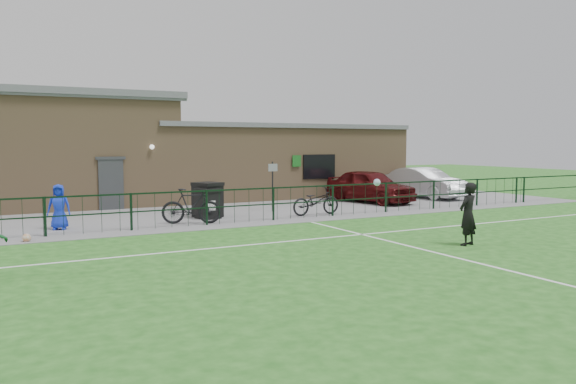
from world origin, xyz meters
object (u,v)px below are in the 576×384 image
wheelie_bin_left (208,205)px  spectator_child (59,207)px  bicycle_d (191,206)px  car_maroon (370,186)px  sign_post (273,186)px  wheelie_bin_right (208,201)px  car_silver (424,183)px  ball_ground (27,238)px  bicycle_e (316,201)px

wheelie_bin_left → spectator_child: size_ratio=0.70×
bicycle_d → car_maroon: bearing=-50.3°
wheelie_bin_left → sign_post: 3.29m
car_maroon → bicycle_d: bearing=-175.4°
wheelie_bin_right → car_maroon: bearing=-12.8°
car_maroon → wheelie_bin_right: bearing=177.8°
wheelie_bin_left → sign_post: (3.11, 0.96, 0.49)m
wheelie_bin_left → car_maroon: bearing=-6.3°
wheelie_bin_right → car_silver: (12.19, 1.97, 0.15)m
ball_ground → bicycle_d: bearing=12.8°
wheelie_bin_right → sign_post: (2.97, 0.57, 0.40)m
sign_post → bicycle_d: sign_post is taller
spectator_child → bicycle_e: bearing=11.0°
sign_post → car_maroon: 5.54m
wheelie_bin_left → bicycle_e: (3.99, -0.98, 0.02)m
car_maroon → bicycle_e: (-4.58, -2.80, -0.24)m
bicycle_e → sign_post: bearing=23.0°
sign_post → car_silver: bearing=8.6°
wheelie_bin_left → bicycle_e: bicycle_e is taller
car_silver → bicycle_e: bearing=-163.8°
ball_ground → bicycle_e: bearing=6.7°
ball_ground → car_silver: bearing=13.8°
wheelie_bin_left → sign_post: sign_post is taller
spectator_child → car_maroon: bearing=24.2°
bicycle_d → spectator_child: 4.18m
wheelie_bin_left → spectator_child: bearing=164.8°
bicycle_e → wheelie_bin_right: bearing=68.9°
bicycle_d → bicycle_e: 4.95m
wheelie_bin_left → bicycle_d: bearing=-152.1°
bicycle_e → car_silver: bearing=-69.8°
bicycle_d → bicycle_e: bearing=-66.5°
wheelie_bin_right → bicycle_d: 1.76m
car_maroon → bicycle_e: 5.37m
bicycle_d → bicycle_e: (4.94, 0.02, -0.07)m
sign_post → spectator_child: size_ratio=1.38×
car_maroon → spectator_child: (-13.65, -2.09, -0.04)m
wheelie_bin_left → wheelie_bin_right: 0.42m
sign_post → ball_ground: sign_post is taller
sign_post → wheelie_bin_right: bearing=-169.2°
sign_post → bicycle_e: 2.18m
car_maroon → car_silver: bearing=-3.6°
sign_post → car_silver: sign_post is taller
wheelie_bin_left → bicycle_d: bicycle_d is taller
wheelie_bin_left → car_maroon: car_maroon is taller
wheelie_bin_right → car_silver: car_silver is taller
spectator_child → ball_ground: spectator_child is taller
bicycle_d → car_silver: bearing=-52.6°
wheelie_bin_right → sign_post: bearing=-11.5°
car_silver → spectator_child: 17.59m
bicycle_e → ball_ground: 10.19m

